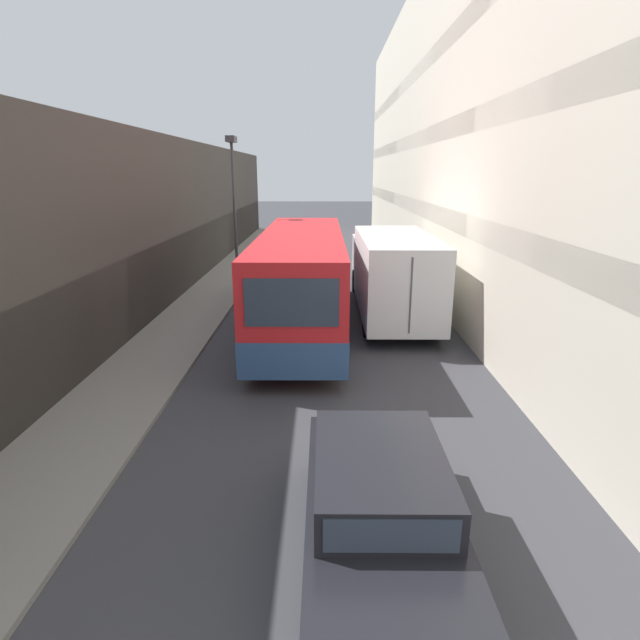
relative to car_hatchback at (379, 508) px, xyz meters
The scene contains 8 objects.
ground_plane 10.35m from the car_hatchback, 93.42° to the left, with size 150.00×150.00×0.00m, color #38383D.
sidewalk_left 11.67m from the car_hatchback, 117.84° to the left, with size 2.39×60.00×0.10m.
building_left_shopfront 13.06m from the car_hatchback, 126.91° to the left, with size 2.40×60.00×6.37m.
building_right_apartment 12.88m from the car_hatchback, 65.15° to the left, with size 2.40×60.00×13.75m.
car_hatchback is the anchor object (origin of this frame).
bus 10.56m from the car_hatchback, 97.86° to the left, with size 2.59×10.92×3.15m.
box_truck 12.31m from the car_hatchback, 82.05° to the left, with size 2.39×8.95×2.97m.
street_lamp 16.88m from the car_hatchback, 105.85° to the left, with size 0.36×0.80×6.31m.
Camera 1 is at (-0.12, -0.89, 5.01)m, focal length 28.00 mm.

